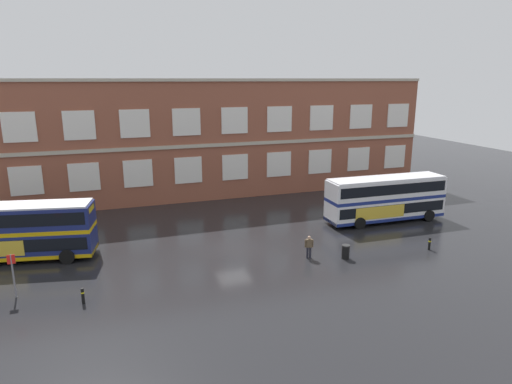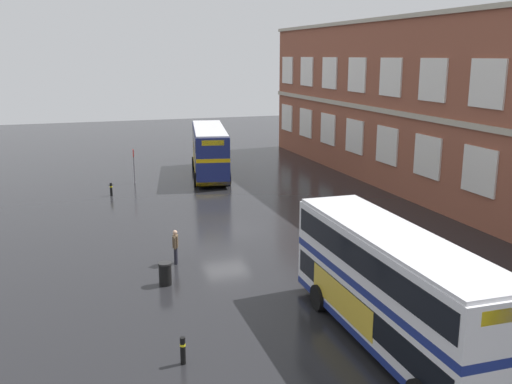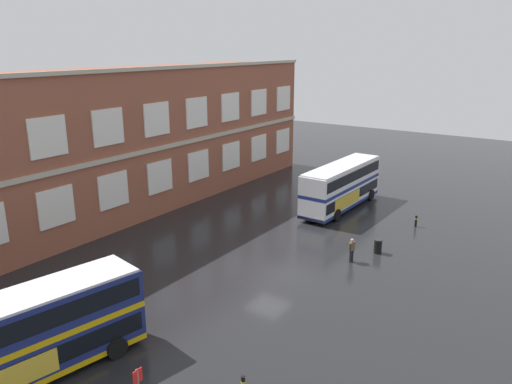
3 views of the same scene
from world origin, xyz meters
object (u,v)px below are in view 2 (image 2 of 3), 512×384
object	(u,v)px
double_decker_near	(210,150)
station_litter_bin	(165,274)
safety_bollard_west	(183,350)
waiting_passenger	(175,245)
bus_stand_flag	(134,163)
safety_bollard_east	(111,189)
double_decker_middle	(392,287)

from	to	relation	value
double_decker_near	station_litter_bin	distance (m)	23.74
double_decker_near	safety_bollard_west	xyz separation A→B (m)	(29.31, -8.17, -1.66)
waiting_passenger	bus_stand_flag	bearing A→B (deg)	179.19
double_decker_near	safety_bollard_west	bearing A→B (deg)	-15.58
double_decker_near	safety_bollard_east	xyz separation A→B (m)	(4.73, -8.50, -1.66)
station_litter_bin	safety_bollard_east	bearing A→B (deg)	-177.04
safety_bollard_west	safety_bollard_east	bearing A→B (deg)	-179.23
double_decker_middle	station_litter_bin	size ratio (longest dim) A/B	10.73
double_decker_near	safety_bollard_west	size ratio (longest dim) A/B	11.88
safety_bollard_west	waiting_passenger	bearing A→B (deg)	170.77
double_decker_middle	double_decker_near	bearing A→B (deg)	178.08
double_decker_near	double_decker_middle	bearing A→B (deg)	-1.92
bus_stand_flag	safety_bollard_east	size ratio (longest dim) A/B	2.84
station_litter_bin	safety_bollard_west	size ratio (longest dim) A/B	1.08
double_decker_middle	waiting_passenger	bearing A→B (deg)	-151.28
bus_stand_flag	safety_bollard_east	distance (m)	4.49
double_decker_near	double_decker_middle	world-z (taller)	same
double_decker_near	station_litter_bin	world-z (taller)	double_decker_near
safety_bollard_west	double_decker_middle	bearing A→B (deg)	82.48
double_decker_middle	bus_stand_flag	size ratio (longest dim) A/B	4.09
station_litter_bin	safety_bollard_west	bearing A→B (deg)	-4.84
station_litter_bin	safety_bollard_east	world-z (taller)	station_litter_bin
waiting_passenger	safety_bollard_west	xyz separation A→B (m)	(9.35, -1.52, -0.44)
safety_bollard_east	double_decker_near	bearing A→B (deg)	119.09
double_decker_middle	bus_stand_flag	world-z (taller)	double_decker_middle
waiting_passenger	bus_stand_flag	size ratio (longest dim) A/B	0.63
station_litter_bin	safety_bollard_west	world-z (taller)	station_litter_bin
safety_bollard_west	station_litter_bin	bearing A→B (deg)	175.16
station_litter_bin	safety_bollard_east	xyz separation A→B (m)	(-17.70, -0.91, -0.03)
double_decker_middle	safety_bollard_west	size ratio (longest dim) A/B	11.63
safety_bollard_east	bus_stand_flag	bearing A→B (deg)	150.83
double_decker_near	station_litter_bin	xyz separation A→B (m)	(22.43, -7.59, -1.63)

